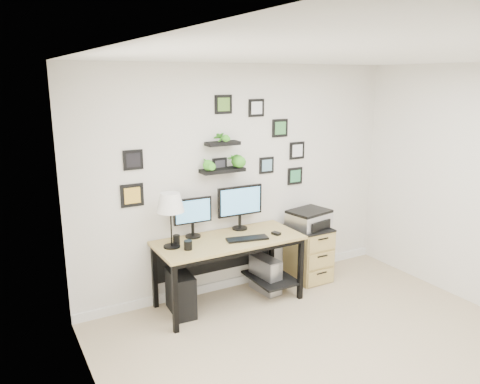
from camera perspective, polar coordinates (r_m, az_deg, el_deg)
room at (r=5.79m, az=0.32°, el=-10.64°), size 4.00×4.00×4.00m
desk at (r=5.16m, az=-1.20°, el=-6.85°), size 1.60×0.70×0.75m
monitor_left at (r=5.08m, az=-5.79°, el=-2.75°), size 0.43×0.18×0.44m
monitor_right at (r=5.30m, az=0.00°, el=-1.45°), size 0.55×0.18×0.51m
keyboard at (r=5.05m, az=0.90°, el=-5.71°), size 0.47×0.23×0.02m
mouse at (r=5.22m, az=4.43°, el=-5.06°), size 0.09×0.11×0.03m
table_lamp at (r=4.75m, az=-8.49°, el=-1.44°), size 0.28×0.28×0.57m
mug at (r=4.79m, az=-6.35°, el=-6.45°), size 0.09×0.09×0.10m
pen_cup at (r=4.96m, az=-7.76°, el=-5.75°), size 0.07×0.07×0.10m
pc_tower_black at (r=5.11m, az=-7.24°, el=-12.09°), size 0.23×0.46×0.45m
pc_tower_grey at (r=5.55m, az=3.13°, el=-10.02°), size 0.23×0.43×0.41m
file_cabinet at (r=5.89m, az=8.38°, el=-7.37°), size 0.43×0.53×0.67m
printer at (r=5.74m, az=8.42°, el=-3.25°), size 0.54×0.46×0.22m
wall_decor at (r=5.18m, az=-1.65°, el=4.80°), size 2.29×0.18×1.11m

